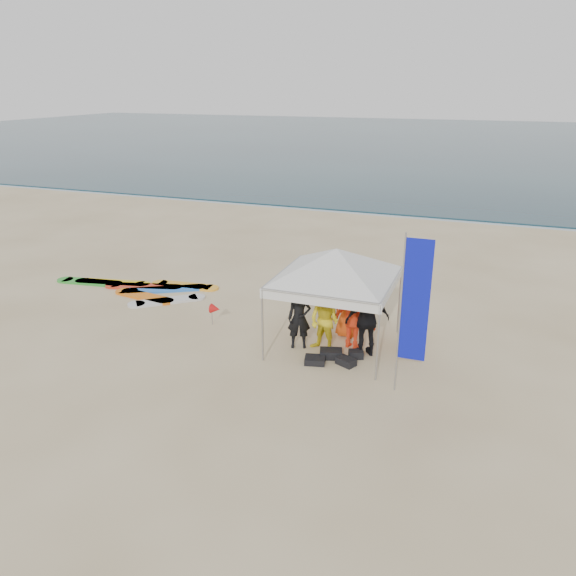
# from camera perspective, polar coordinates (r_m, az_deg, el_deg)

# --- Properties ---
(ground) EXTENTS (120.00, 120.00, 0.00)m
(ground) POSITION_cam_1_polar(r_m,az_deg,el_deg) (13.90, -5.04, -7.96)
(ground) COLOR beige
(ground) RESTS_ON ground
(ocean) EXTENTS (160.00, 84.00, 0.08)m
(ocean) POSITION_cam_1_polar(r_m,az_deg,el_deg) (71.52, 16.55, 14.11)
(ocean) COLOR #0C2633
(ocean) RESTS_ON ground
(shoreline_foam) EXTENTS (160.00, 1.20, 0.01)m
(shoreline_foam) POSITION_cam_1_polar(r_m,az_deg,el_deg) (30.43, 9.83, 7.44)
(shoreline_foam) COLOR silver
(shoreline_foam) RESTS_ON ground
(person_black_a) EXTENTS (0.70, 0.58, 1.65)m
(person_black_a) POSITION_cam_1_polar(r_m,az_deg,el_deg) (14.49, 1.15, -3.06)
(person_black_a) COLOR black
(person_black_a) RESTS_ON ground
(person_yellow) EXTENTS (0.97, 0.85, 1.69)m
(person_yellow) POSITION_cam_1_polar(r_m,az_deg,el_deg) (14.28, 3.72, -3.36)
(person_yellow) COLOR yellow
(person_yellow) RESTS_ON ground
(person_orange_a) EXTENTS (1.28, 0.87, 1.83)m
(person_orange_a) POSITION_cam_1_polar(r_m,az_deg,el_deg) (14.57, 6.72, -2.67)
(person_orange_a) COLOR red
(person_orange_a) RESTS_ON ground
(person_black_b) EXTENTS (1.22, 0.99, 1.94)m
(person_black_b) POSITION_cam_1_polar(r_m,az_deg,el_deg) (14.15, 8.07, -3.20)
(person_black_b) COLOR black
(person_black_b) RESTS_ON ground
(person_orange_b) EXTENTS (0.87, 0.68, 1.58)m
(person_orange_b) POSITION_cam_1_polar(r_m,az_deg,el_deg) (15.22, 6.01, -2.15)
(person_orange_b) COLOR #E65214
(person_orange_b) RESTS_ON ground
(person_seated) EXTENTS (0.30, 0.82, 0.87)m
(person_seated) POSITION_cam_1_polar(r_m,az_deg,el_deg) (14.78, 11.94, -4.68)
(person_seated) COLOR orange
(person_seated) RESTS_ON ground
(canopy_tent) EXTENTS (4.04, 4.04, 3.04)m
(canopy_tent) POSITION_cam_1_polar(r_m,az_deg,el_deg) (14.00, 4.96, 3.97)
(canopy_tent) COLOR #A5A5A8
(canopy_tent) RESTS_ON ground
(feather_flag) EXTENTS (0.62, 0.04, 3.66)m
(feather_flag) POSITION_cam_1_polar(r_m,az_deg,el_deg) (12.15, 12.68, -1.47)
(feather_flag) COLOR #A5A5A8
(feather_flag) RESTS_ON ground
(marker_pennant) EXTENTS (0.28, 0.28, 0.64)m
(marker_pennant) POSITION_cam_1_polar(r_m,az_deg,el_deg) (16.05, -7.39, -2.12)
(marker_pennant) COLOR #A5A5A8
(marker_pennant) RESTS_ON ground
(gear_pile) EXTENTS (1.39, 1.07, 0.22)m
(gear_pile) POSITION_cam_1_polar(r_m,az_deg,el_deg) (14.14, 4.67, -7.01)
(gear_pile) COLOR black
(gear_pile) RESTS_ON ground
(surfboard_spread) EXTENTS (5.37, 2.61, 0.07)m
(surfboard_spread) POSITION_cam_1_polar(r_m,az_deg,el_deg) (19.43, -14.50, -0.07)
(surfboard_spread) COLOR silver
(surfboard_spread) RESTS_ON ground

